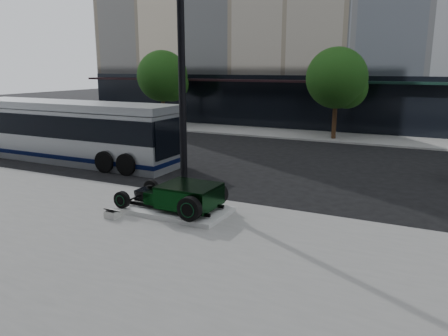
% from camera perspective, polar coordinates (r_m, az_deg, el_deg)
% --- Properties ---
extents(ground, '(120.00, 120.00, 0.00)m').
position_cam_1_polar(ground, '(17.10, 1.23, -2.52)').
color(ground, black).
rests_on(ground, ground).
extents(sidewalk_far, '(70.00, 4.00, 0.12)m').
position_cam_1_polar(sidewalk_far, '(30.10, 12.63, 4.10)').
color(sidewalk_far, gray).
rests_on(sidewalk_far, ground).
extents(street_trees, '(29.80, 3.80, 5.70)m').
position_cam_1_polar(street_trees, '(28.61, 14.82, 11.00)').
color(street_trees, black).
rests_on(street_trees, sidewalk_far).
extents(display_plinth, '(3.40, 1.80, 0.15)m').
position_cam_1_polar(display_plinth, '(13.94, -6.42, -5.43)').
color(display_plinth, silver).
rests_on(display_plinth, sidewalk_near).
extents(hot_rod, '(3.22, 2.00, 0.81)m').
position_cam_1_polar(hot_rod, '(13.62, -5.29, -3.63)').
color(hot_rod, black).
rests_on(hot_rod, display_plinth).
extents(info_plaque, '(0.41, 0.31, 0.31)m').
position_cam_1_polar(info_plaque, '(13.74, -14.42, -5.82)').
color(info_plaque, silver).
rests_on(info_plaque, sidewalk_near).
extents(lamppost, '(0.45, 0.45, 8.10)m').
position_cam_1_polar(lamppost, '(14.97, -5.48, 10.21)').
color(lamppost, black).
rests_on(lamppost, sidewalk_near).
extents(transit_bus, '(12.12, 2.88, 2.92)m').
position_cam_1_polar(transit_bus, '(23.17, -19.63, 4.61)').
color(transit_bus, '#A3A7AC').
rests_on(transit_bus, ground).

